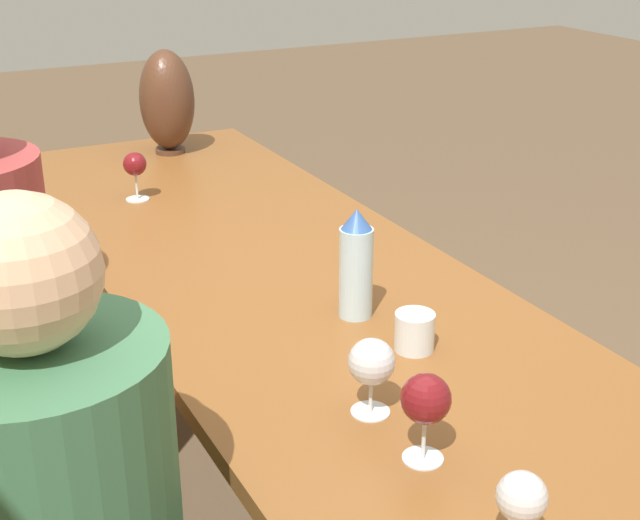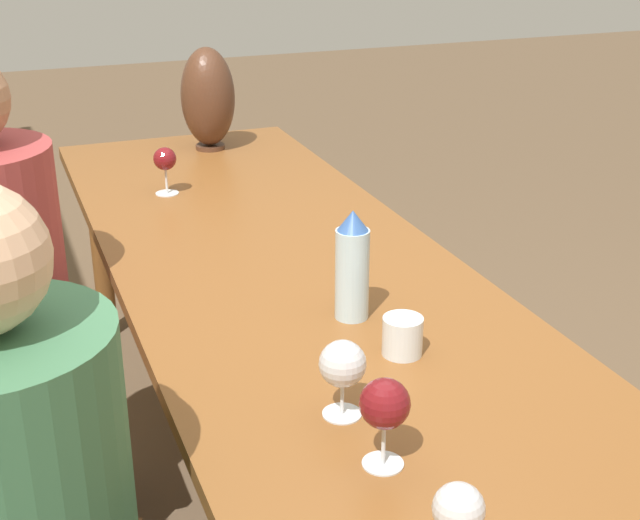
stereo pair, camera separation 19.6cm
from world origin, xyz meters
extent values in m
cube|color=brown|center=(0.00, 0.00, 0.70)|extent=(2.86, 0.83, 0.04)
cylinder|color=brown|center=(1.33, -0.31, 0.34)|extent=(0.07, 0.07, 0.68)
cylinder|color=brown|center=(1.33, 0.31, 0.34)|extent=(0.07, 0.07, 0.68)
cylinder|color=silver|center=(-0.21, -0.04, 0.82)|extent=(0.07, 0.07, 0.20)
cone|color=#33599E|center=(-0.21, -0.04, 0.95)|extent=(0.07, 0.07, 0.04)
cylinder|color=silver|center=(-0.40, -0.06, 0.76)|extent=(0.08, 0.08, 0.08)
cylinder|color=#4C2D1E|center=(1.21, -0.09, 0.73)|extent=(0.10, 0.10, 0.01)
ellipsoid|color=#4C2D1E|center=(1.21, -0.09, 0.91)|extent=(0.19, 0.19, 0.34)
cylinder|color=silver|center=(-0.72, 0.13, 0.72)|extent=(0.07, 0.07, 0.00)
cylinder|color=silver|center=(-0.72, 0.13, 0.76)|extent=(0.01, 0.01, 0.08)
sphere|color=maroon|center=(-0.72, 0.13, 0.84)|extent=(0.08, 0.08, 0.08)
cylinder|color=silver|center=(-0.56, 0.13, 0.72)|extent=(0.07, 0.07, 0.00)
cylinder|color=silver|center=(-0.56, 0.13, 0.76)|extent=(0.01, 0.01, 0.06)
sphere|color=silver|center=(-0.56, 0.13, 0.82)|extent=(0.08, 0.08, 0.08)
cylinder|color=silver|center=(0.77, 0.16, 0.72)|extent=(0.07, 0.07, 0.00)
cylinder|color=silver|center=(0.77, 0.16, 0.76)|extent=(0.01, 0.01, 0.08)
sphere|color=maroon|center=(0.77, 0.16, 0.83)|extent=(0.07, 0.07, 0.07)
sphere|color=silver|center=(-0.96, 0.13, 0.81)|extent=(0.07, 0.07, 0.07)
cylinder|color=brown|center=(0.03, 0.50, 0.21)|extent=(0.04, 0.04, 0.43)
cylinder|color=brown|center=(0.41, 0.50, 0.21)|extent=(0.04, 0.04, 0.43)
cylinder|color=#3D704C|center=(-0.61, 0.69, 0.74)|extent=(0.37, 0.37, 0.55)
sphere|color=#D6A884|center=(-0.61, 0.69, 1.12)|extent=(0.22, 0.22, 0.22)
cube|color=#2D2D38|center=(0.22, 0.63, 0.23)|extent=(0.27, 0.20, 0.47)
camera|label=1|loc=(-1.72, 0.83, 1.58)|focal=50.00mm
camera|label=2|loc=(-1.80, 0.65, 1.58)|focal=50.00mm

